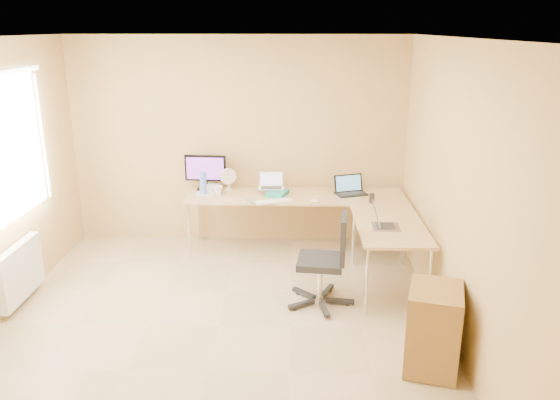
{
  "coord_description": "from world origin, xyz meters",
  "views": [
    {
      "loc": [
        0.69,
        -4.55,
        2.69
      ],
      "look_at": [
        0.55,
        1.1,
        0.9
      ],
      "focal_mm": 35.27,
      "sensor_mm": 36.0,
      "label": 1
    }
  ],
  "objects_px": {
    "water_bottle": "(203,183)",
    "office_chair": "(320,258)",
    "laptop_center": "(271,181)",
    "mug": "(218,190)",
    "laptop_black": "(351,185)",
    "cabinet": "(433,329)",
    "monitor": "(206,172)",
    "desk_main": "(296,223)",
    "desk_return": "(388,256)",
    "keyboard": "(274,201)",
    "desk_fan": "(228,180)",
    "laptop_return": "(386,218)"
  },
  "relations": [
    {
      "from": "water_bottle",
      "to": "office_chair",
      "type": "bearing_deg",
      "value": -45.06
    },
    {
      "from": "water_bottle",
      "to": "desk_fan",
      "type": "height_order",
      "value": "water_bottle"
    },
    {
      "from": "desk_return",
      "to": "office_chair",
      "type": "relative_size",
      "value": 1.36
    },
    {
      "from": "laptop_center",
      "to": "water_bottle",
      "type": "height_order",
      "value": "water_bottle"
    },
    {
      "from": "keyboard",
      "to": "laptop_black",
      "type": "bearing_deg",
      "value": -1.64
    },
    {
      "from": "laptop_center",
      "to": "laptop_black",
      "type": "height_order",
      "value": "laptop_center"
    },
    {
      "from": "laptop_black",
      "to": "mug",
      "type": "distance_m",
      "value": 1.62
    },
    {
      "from": "laptop_black",
      "to": "office_chair",
      "type": "bearing_deg",
      "value": -125.92
    },
    {
      "from": "desk_return",
      "to": "office_chair",
      "type": "xyz_separation_m",
      "value": [
        -0.73,
        -0.37,
        0.14
      ]
    },
    {
      "from": "office_chair",
      "to": "cabinet",
      "type": "height_order",
      "value": "office_chair"
    },
    {
      "from": "laptop_black",
      "to": "keyboard",
      "type": "relative_size",
      "value": 0.85
    },
    {
      "from": "mug",
      "to": "cabinet",
      "type": "height_order",
      "value": "mug"
    },
    {
      "from": "mug",
      "to": "laptop_return",
      "type": "bearing_deg",
      "value": -30.97
    },
    {
      "from": "office_chair",
      "to": "laptop_black",
      "type": "bearing_deg",
      "value": 79.62
    },
    {
      "from": "desk_return",
      "to": "water_bottle",
      "type": "relative_size",
      "value": 4.75
    },
    {
      "from": "desk_fan",
      "to": "monitor",
      "type": "bearing_deg",
      "value": 155.98
    },
    {
      "from": "keyboard",
      "to": "mug",
      "type": "bearing_deg",
      "value": 134.91
    },
    {
      "from": "keyboard",
      "to": "water_bottle",
      "type": "bearing_deg",
      "value": 139.84
    },
    {
      "from": "desk_main",
      "to": "keyboard",
      "type": "distance_m",
      "value": 0.55
    },
    {
      "from": "mug",
      "to": "water_bottle",
      "type": "relative_size",
      "value": 0.41
    },
    {
      "from": "desk_return",
      "to": "cabinet",
      "type": "distance_m",
      "value": 1.46
    },
    {
      "from": "desk_return",
      "to": "laptop_center",
      "type": "height_order",
      "value": "laptop_center"
    },
    {
      "from": "desk_main",
      "to": "desk_fan",
      "type": "distance_m",
      "value": 1.0
    },
    {
      "from": "desk_main",
      "to": "laptop_black",
      "type": "bearing_deg",
      "value": 3.22
    },
    {
      "from": "cabinet",
      "to": "laptop_black",
      "type": "bearing_deg",
      "value": 115.08
    },
    {
      "from": "laptop_center",
      "to": "office_chair",
      "type": "bearing_deg",
      "value": -71.86
    },
    {
      "from": "laptop_center",
      "to": "keyboard",
      "type": "height_order",
      "value": "laptop_center"
    },
    {
      "from": "mug",
      "to": "water_bottle",
      "type": "xyz_separation_m",
      "value": [
        -0.18,
        -0.01,
        0.08
      ]
    },
    {
      "from": "laptop_center",
      "to": "water_bottle",
      "type": "xyz_separation_m",
      "value": [
        -0.82,
        -0.1,
        -0.01
      ]
    },
    {
      "from": "laptop_center",
      "to": "mug",
      "type": "relative_size",
      "value": 2.78
    },
    {
      "from": "laptop_center",
      "to": "desk_fan",
      "type": "xyz_separation_m",
      "value": [
        -0.54,
        0.1,
        -0.02
      ]
    },
    {
      "from": "laptop_black",
      "to": "laptop_center",
      "type": "bearing_deg",
      "value": 157.63
    },
    {
      "from": "desk_return",
      "to": "monitor",
      "type": "height_order",
      "value": "monitor"
    },
    {
      "from": "desk_fan",
      "to": "laptop_return",
      "type": "distance_m",
      "value": 2.19
    },
    {
      "from": "monitor",
      "to": "desk_fan",
      "type": "bearing_deg",
      "value": 4.26
    },
    {
      "from": "desk_return",
      "to": "monitor",
      "type": "distance_m",
      "value": 2.49
    },
    {
      "from": "mug",
      "to": "laptop_black",
      "type": "bearing_deg",
      "value": 1.17
    },
    {
      "from": "laptop_center",
      "to": "office_chair",
      "type": "distance_m",
      "value": 1.61
    },
    {
      "from": "laptop_return",
      "to": "laptop_center",
      "type": "bearing_deg",
      "value": 47.03
    },
    {
      "from": "desk_main",
      "to": "keyboard",
      "type": "bearing_deg",
      "value": -131.22
    },
    {
      "from": "keyboard",
      "to": "water_bottle",
      "type": "distance_m",
      "value": 0.92
    },
    {
      "from": "keyboard",
      "to": "office_chair",
      "type": "distance_m",
      "value": 1.21
    },
    {
      "from": "laptop_center",
      "to": "cabinet",
      "type": "height_order",
      "value": "laptop_center"
    },
    {
      "from": "monitor",
      "to": "laptop_black",
      "type": "bearing_deg",
      "value": -0.89
    },
    {
      "from": "desk_main",
      "to": "laptop_black",
      "type": "relative_size",
      "value": 7.22
    },
    {
      "from": "keyboard",
      "to": "cabinet",
      "type": "relative_size",
      "value": 0.61
    },
    {
      "from": "cabinet",
      "to": "monitor",
      "type": "bearing_deg",
      "value": 145.25
    },
    {
      "from": "desk_main",
      "to": "desk_return",
      "type": "relative_size",
      "value": 2.04
    },
    {
      "from": "keyboard",
      "to": "desk_fan",
      "type": "xyz_separation_m",
      "value": [
        -0.58,
        0.5,
        0.12
      ]
    },
    {
      "from": "monitor",
      "to": "laptop_return",
      "type": "distance_m",
      "value": 2.43
    }
  ]
}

